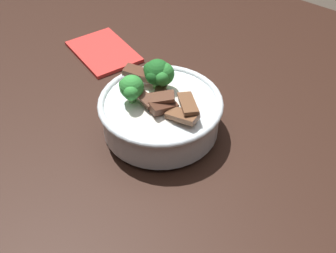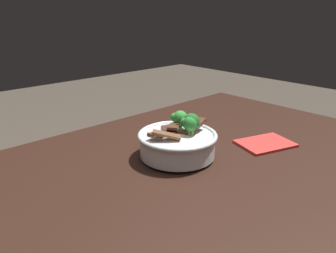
# 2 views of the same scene
# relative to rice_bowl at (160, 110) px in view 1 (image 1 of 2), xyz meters

# --- Properties ---
(dining_table) EXTENTS (1.58, 1.02, 0.83)m
(dining_table) POSITION_rel_rice_bowl_xyz_m (-0.10, -0.12, -0.16)
(dining_table) COLOR black
(dining_table) RESTS_ON ground
(rice_bowl) EXTENTS (0.22, 0.22, 0.13)m
(rice_bowl) POSITION_rel_rice_bowl_xyz_m (0.00, 0.00, 0.00)
(rice_bowl) COLOR silver
(rice_bowl) RESTS_ON dining_table
(folded_napkin) EXTENTS (0.19, 0.16, 0.01)m
(folded_napkin) POSITION_rel_rice_bowl_xyz_m (0.26, -0.12, -0.05)
(folded_napkin) COLOR red
(folded_napkin) RESTS_ON dining_table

